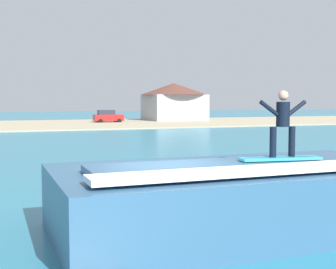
% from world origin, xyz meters
% --- Properties ---
extents(ground_plane, '(260.00, 260.00, 0.00)m').
position_xyz_m(ground_plane, '(0.00, 0.00, 0.00)').
color(ground_plane, teal).
extents(wave_crest, '(9.04, 4.44, 1.73)m').
position_xyz_m(wave_crest, '(1.95, -0.20, 0.81)').
color(wave_crest, '#30597A').
rests_on(wave_crest, ground_plane).
extents(surfboard, '(2.02, 0.76, 0.06)m').
position_xyz_m(surfboard, '(2.66, -0.70, 1.76)').
color(surfboard, '#33A5CC').
rests_on(surfboard, wave_crest).
extents(surfer, '(1.30, 0.32, 1.58)m').
position_xyz_m(surfer, '(2.76, -0.64, 2.67)').
color(surfer, black).
rests_on(surfer, surfboard).
extents(shoreline_bank, '(120.00, 25.12, 0.15)m').
position_xyz_m(shoreline_bank, '(0.00, 51.27, 0.07)').
color(shoreline_bank, tan).
rests_on(shoreline_bank, ground_plane).
extents(car_far_shore, '(4.11, 2.14, 1.86)m').
position_xyz_m(car_far_shore, '(11.50, 53.57, 0.95)').
color(car_far_shore, red).
rests_on(car_far_shore, ground_plane).
extents(house_gabled_white, '(10.43, 10.43, 5.88)m').
position_xyz_m(house_gabled_white, '(22.81, 56.76, 3.27)').
color(house_gabled_white, '#9EA3AD').
rests_on(house_gabled_white, ground_plane).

